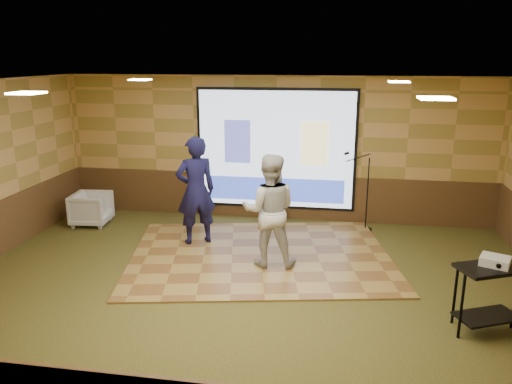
% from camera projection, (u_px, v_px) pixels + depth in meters
% --- Properties ---
extents(ground, '(9.00, 9.00, 0.00)m').
position_uv_depth(ground, '(245.00, 290.00, 7.45)').
color(ground, '#2C3317').
rests_on(ground, ground).
extents(room_shell, '(9.04, 7.04, 3.02)m').
position_uv_depth(room_shell, '(245.00, 152.00, 6.89)').
color(room_shell, tan).
rests_on(room_shell, ground).
extents(wainscot_back, '(9.00, 0.04, 0.95)m').
position_uv_depth(wainscot_back, '(275.00, 197.00, 10.63)').
color(wainscot_back, '#51331B').
rests_on(wainscot_back, ground).
extents(projector_screen, '(3.32, 0.06, 2.52)m').
position_uv_depth(projector_screen, '(276.00, 151.00, 10.33)').
color(projector_screen, black).
rests_on(projector_screen, room_shell).
extents(downlight_nw, '(0.32, 0.32, 0.02)m').
position_uv_depth(downlight_nw, '(140.00, 80.00, 8.73)').
color(downlight_nw, '#FFEDBF').
rests_on(downlight_nw, room_shell).
extents(downlight_ne, '(0.32, 0.32, 0.02)m').
position_uv_depth(downlight_ne, '(399.00, 82.00, 8.03)').
color(downlight_ne, '#FFEDBF').
rests_on(downlight_ne, room_shell).
extents(downlight_sw, '(0.32, 0.32, 0.02)m').
position_uv_depth(downlight_sw, '(27.00, 93.00, 5.58)').
color(downlight_sw, '#FFEDBF').
rests_on(downlight_sw, room_shell).
extents(downlight_se, '(0.32, 0.32, 0.02)m').
position_uv_depth(downlight_se, '(436.00, 98.00, 4.89)').
color(downlight_se, '#FFEDBF').
rests_on(downlight_se, room_shell).
extents(dance_floor, '(5.01, 4.18, 0.03)m').
position_uv_depth(dance_floor, '(260.00, 255.00, 8.69)').
color(dance_floor, olive).
rests_on(dance_floor, ground).
extents(player_left, '(0.86, 0.77, 1.98)m').
position_uv_depth(player_left, '(196.00, 191.00, 9.01)').
color(player_left, '#14133D').
rests_on(player_left, dance_floor).
extents(player_right, '(0.97, 0.79, 1.86)m').
position_uv_depth(player_right, '(269.00, 211.00, 8.05)').
color(player_right, '#BCB8AC').
rests_on(player_right, dance_floor).
extents(av_table, '(0.86, 0.45, 0.91)m').
position_uv_depth(av_table, '(491.00, 287.00, 6.13)').
color(av_table, black).
rests_on(av_table, ground).
extents(projector, '(0.41, 0.39, 0.11)m').
position_uv_depth(projector, '(495.00, 261.00, 6.07)').
color(projector, white).
rests_on(projector, av_table).
extents(mic_stand, '(0.62, 0.25, 1.58)m').
position_uv_depth(mic_stand, '(364.00, 206.00, 9.92)').
color(mic_stand, black).
rests_on(mic_stand, ground).
extents(banquet_chair, '(0.80, 0.78, 0.67)m').
position_uv_depth(banquet_chair, '(92.00, 209.00, 10.25)').
color(banquet_chair, gray).
rests_on(banquet_chair, ground).
extents(duffel_bag, '(0.48, 0.39, 0.26)m').
position_uv_depth(duffel_bag, '(274.00, 215.00, 10.50)').
color(duffel_bag, black).
rests_on(duffel_bag, ground).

